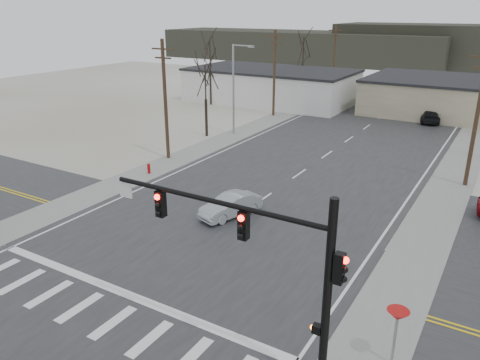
% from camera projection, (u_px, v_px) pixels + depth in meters
% --- Properties ---
extents(ground, '(140.00, 140.00, 0.00)m').
position_uv_depth(ground, '(194.00, 248.00, 25.49)').
color(ground, silver).
rests_on(ground, ground).
extents(main_road, '(18.00, 110.00, 0.05)m').
position_uv_depth(main_road, '(304.00, 170.00, 37.56)').
color(main_road, '#272729').
rests_on(main_road, ground).
extents(cross_road, '(90.00, 10.00, 0.04)m').
position_uv_depth(cross_road, '(194.00, 247.00, 25.48)').
color(cross_road, '#272729').
rests_on(cross_road, ground).
extents(sidewalk_left, '(3.00, 90.00, 0.06)m').
position_uv_depth(sidewalk_left, '(227.00, 139.00, 46.69)').
color(sidewalk_left, gray).
rests_on(sidewalk_left, ground).
extents(sidewalk_right, '(3.00, 90.00, 0.06)m').
position_uv_depth(sidewalk_right, '(455.00, 175.00, 36.47)').
color(sidewalk_right, gray).
rests_on(sidewalk_right, ground).
extents(traffic_signal_mast, '(8.95, 0.43, 7.20)m').
position_uv_depth(traffic_signal_mast, '(273.00, 259.00, 15.07)').
color(traffic_signal_mast, black).
rests_on(traffic_signal_mast, ground).
extents(fire_hydrant, '(0.24, 0.24, 0.87)m').
position_uv_depth(fire_hydrant, '(149.00, 168.00, 36.69)').
color(fire_hydrant, '#A50C0C').
rests_on(fire_hydrant, ground).
extents(yield_sign, '(0.80, 0.80, 2.35)m').
position_uv_depth(yield_sign, '(398.00, 317.00, 16.41)').
color(yield_sign, gray).
rests_on(yield_sign, ground).
extents(building_left_far, '(22.30, 12.30, 4.50)m').
position_uv_depth(building_left_far, '(271.00, 85.00, 64.63)').
color(building_left_far, silver).
rests_on(building_left_far, ground).
extents(upole_left_b, '(2.20, 0.30, 10.00)m').
position_uv_depth(upole_left_b, '(165.00, 98.00, 38.89)').
color(upole_left_b, '#483221').
rests_on(upole_left_b, ground).
extents(upole_left_c, '(2.20, 0.30, 10.00)m').
position_uv_depth(upole_left_c, '(274.00, 72.00, 55.00)').
color(upole_left_c, '#483221').
rests_on(upole_left_c, ground).
extents(upole_left_d, '(2.20, 0.30, 10.00)m').
position_uv_depth(upole_left_d, '(334.00, 58.00, 71.10)').
color(upole_left_d, '#483221').
rests_on(upole_left_d, ground).
extents(upole_right_a, '(2.20, 0.30, 10.00)m').
position_uv_depth(upole_right_a, '(477.00, 116.00, 32.63)').
color(upole_right_a, '#483221').
rests_on(upole_right_a, ground).
extents(streetlight_main, '(2.40, 0.25, 9.00)m').
position_uv_depth(streetlight_main, '(235.00, 85.00, 46.65)').
color(streetlight_main, gray).
rests_on(streetlight_main, ground).
extents(tree_left_near, '(3.30, 3.30, 7.35)m').
position_uv_depth(tree_left_near, '(205.00, 84.00, 46.06)').
color(tree_left_near, black).
rests_on(tree_left_near, ground).
extents(tree_left_far, '(3.96, 3.96, 8.82)m').
position_uv_depth(tree_left_far, '(303.00, 53.00, 67.11)').
color(tree_left_far, black).
rests_on(tree_left_far, ground).
extents(tree_left_mid, '(3.96, 3.96, 8.82)m').
position_uv_depth(tree_left_mid, '(210.00, 57.00, 61.30)').
color(tree_left_mid, black).
rests_on(tree_left_mid, ground).
extents(hill_left, '(70.00, 18.00, 7.00)m').
position_uv_depth(hill_left, '(300.00, 46.00, 115.23)').
color(hill_left, '#333026').
rests_on(hill_left, ground).
extents(sedan_crossing, '(2.70, 4.46, 1.39)m').
position_uv_depth(sedan_crossing, '(231.00, 205.00, 29.08)').
color(sedan_crossing, '#989EA2').
rests_on(sedan_crossing, main_road).
extents(car_far_a, '(3.17, 5.43, 1.48)m').
position_uv_depth(car_far_a, '(430.00, 115.00, 53.32)').
color(car_far_a, black).
rests_on(car_far_a, main_road).
extents(car_far_b, '(2.01, 4.24, 1.40)m').
position_uv_depth(car_far_b, '(404.00, 96.00, 65.23)').
color(car_far_b, black).
rests_on(car_far_b, main_road).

